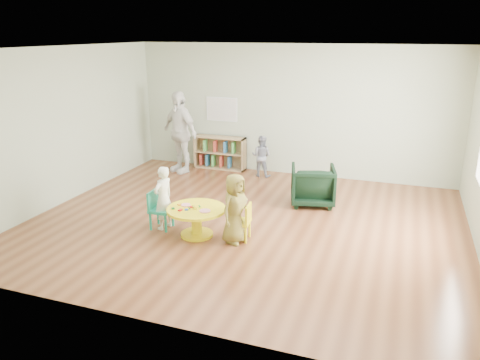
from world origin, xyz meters
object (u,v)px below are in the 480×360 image
at_px(toddler, 261,156).
at_px(kid_chair_right, 243,221).
at_px(bookshelf, 220,153).
at_px(armchair, 313,185).
at_px(child_left, 163,198).
at_px(activity_table, 196,217).
at_px(kid_chair_left, 159,208).
at_px(adult_caretaker, 180,132).
at_px(child_right, 235,209).

bearing_deg(toddler, kid_chair_right, 105.06).
bearing_deg(bookshelf, kid_chair_right, -63.04).
relative_size(armchair, child_left, 0.77).
distance_m(activity_table, bookshelf, 3.76).
bearing_deg(child_left, kid_chair_right, 106.04).
height_order(kid_chair_left, armchair, armchair).
bearing_deg(kid_chair_right, adult_caretaker, 35.15).
distance_m(armchair, toddler, 1.93).
distance_m(bookshelf, toddler, 1.13).
height_order(kid_chair_right, child_right, child_right).
bearing_deg(child_left, armchair, 148.80).
relative_size(activity_table, toddler, 1.01).
relative_size(kid_chair_right, bookshelf, 0.48).
relative_size(kid_chair_right, child_left, 0.55).
height_order(kid_chair_right, adult_caretaker, adult_caretaker).
height_order(child_left, child_right, child_right).
bearing_deg(bookshelf, adult_caretaker, -143.53).
xyz_separation_m(bookshelf, child_right, (1.71, -3.62, 0.17)).
relative_size(activity_table, kid_chair_right, 1.59).
relative_size(armchair, child_right, 0.74).
relative_size(bookshelf, child_left, 1.16).
height_order(armchair, adult_caretaker, adult_caretaker).
height_order(armchair, child_right, child_right).
distance_m(activity_table, kid_chair_left, 0.70).
height_order(bookshelf, armchair, bookshelf).
bearing_deg(kid_chair_left, toddler, 165.46).
bearing_deg(adult_caretaker, bookshelf, 61.91).
distance_m(activity_table, child_right, 0.68).
relative_size(child_right, toddler, 1.18).
distance_m(child_right, toddler, 3.39).
bearing_deg(kid_chair_left, child_left, 99.11).
bearing_deg(adult_caretaker, child_right, -26.17).
distance_m(activity_table, child_left, 0.65).
xyz_separation_m(kid_chair_left, toddler, (0.72, 3.25, 0.12)).
height_order(kid_chair_left, child_right, child_right).
distance_m(bookshelf, adult_caretaker, 1.06).
xyz_separation_m(kid_chair_left, armchair, (2.11, 1.92, 0.03)).
bearing_deg(kid_chair_left, armchair, 130.20).
bearing_deg(child_left, child_right, 101.11).
bearing_deg(child_left, bookshelf, -157.00).
distance_m(bookshelf, child_left, 3.55).
height_order(activity_table, bookshelf, bookshelf).
bearing_deg(kid_chair_left, bookshelf, -176.07).
bearing_deg(activity_table, toddler, 89.58).
height_order(kid_chair_right, armchair, armchair).
relative_size(armchair, toddler, 0.88).
relative_size(bookshelf, child_right, 1.12).
distance_m(child_left, toddler, 3.29).
height_order(kid_chair_left, toddler, toddler).
bearing_deg(kid_chair_left, kid_chair_right, 89.02).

